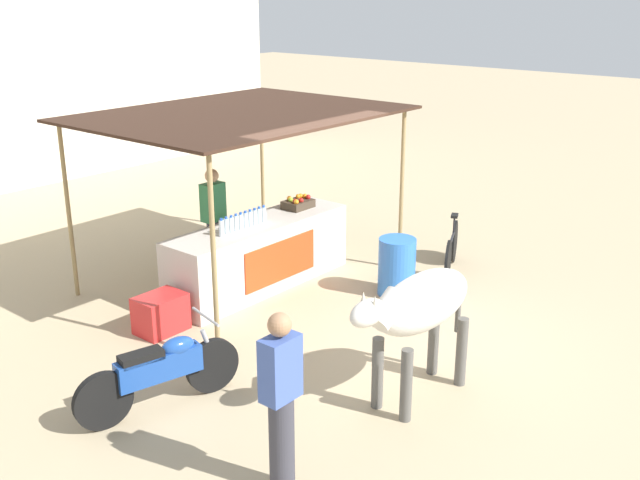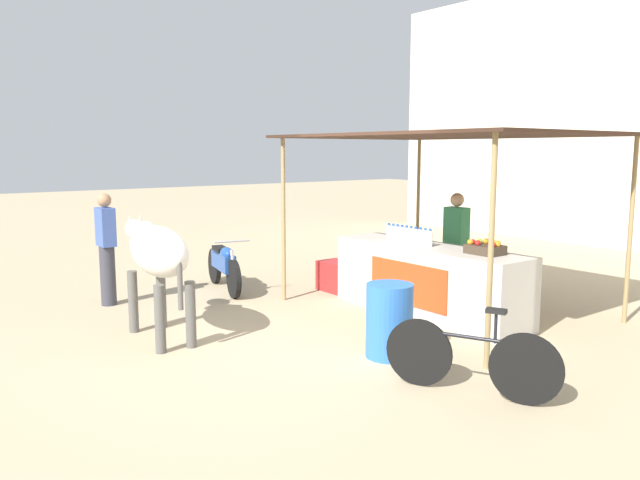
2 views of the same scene
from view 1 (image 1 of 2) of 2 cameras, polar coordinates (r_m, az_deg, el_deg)
The scene contains 12 objects.
ground_plane at distance 9.62m, azimuth 4.98°, elevation -6.64°, with size 60.00×60.00×0.00m, color tan.
stall_counter at distance 10.73m, azimuth -4.61°, elevation -1.11°, with size 3.00×0.82×0.96m.
stall_awning at distance 10.45m, azimuth -6.10°, elevation 9.15°, with size 4.20×3.20×2.48m.
water_bottle_row at distance 10.27m, azimuth -5.87°, elevation 1.45°, with size 0.88×0.07×0.25m.
fruit_crate at distance 11.22m, azimuth -1.68°, elevation 2.83°, with size 0.44×0.32×0.18m.
vendor_behind_counter at distance 11.02m, azimuth -8.09°, elevation 1.33°, with size 0.34×0.22×1.65m.
cooler_box at distance 9.59m, azimuth -12.04°, elevation -5.51°, with size 0.60×0.44×0.48m, color red.
water_barrel at distance 10.48m, azimuth 5.87°, elevation -2.04°, with size 0.52×0.52×0.82m, color blue.
cow at distance 7.66m, azimuth 7.60°, elevation -5.12°, with size 1.83×0.61×1.44m.
motorcycle_parked at distance 7.85m, azimuth -12.00°, elevation -9.69°, with size 1.77×0.65×0.90m.
bicycle_leaning at distance 11.43m, azimuth 9.98°, elevation -0.77°, with size 1.53×0.73×0.85m.
passerby_on_street at distance 6.35m, azimuth -2.99°, elevation -12.19°, with size 0.34×0.22×1.65m.
Camera 1 is at (-7.19, -4.89, 4.11)m, focal length 42.00 mm.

